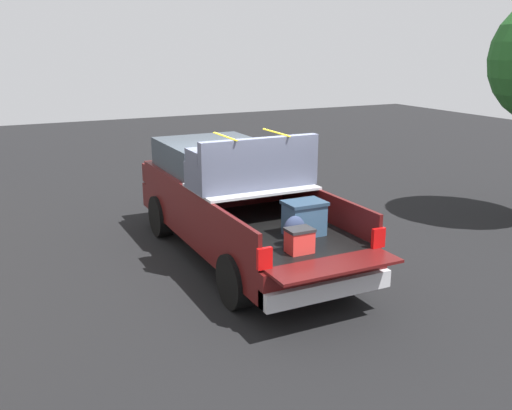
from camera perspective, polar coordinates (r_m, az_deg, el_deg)
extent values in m
plane|color=black|center=(10.04, -1.52, -5.21)|extent=(40.00, 40.00, 0.00)
cube|color=#470F0F|center=(9.83, -1.55, -1.88)|extent=(5.50, 1.92, 0.47)
cube|color=black|center=(8.73, 1.75, -2.41)|extent=(2.80, 1.80, 0.04)
cube|color=#470F0F|center=(8.29, -3.93, -1.79)|extent=(2.80, 0.06, 0.50)
cube|color=#470F0F|center=(9.12, 6.92, -0.22)|extent=(2.80, 0.06, 0.50)
cube|color=#470F0F|center=(9.85, -1.99, 1.09)|extent=(0.06, 1.80, 0.50)
cube|color=#470F0F|center=(7.39, 7.89, -6.03)|extent=(0.55, 1.80, 0.04)
cube|color=#B2B2B7|center=(9.26, -0.48, 1.87)|extent=(1.25, 1.92, 0.04)
cube|color=#470F0F|center=(10.90, -4.55, 2.50)|extent=(2.30, 1.92, 0.50)
cube|color=#2D3842|center=(10.71, -4.41, 5.03)|extent=(1.94, 1.76, 0.51)
cube|color=#470F0F|center=(12.15, -6.92, 3.53)|extent=(0.40, 1.82, 0.38)
cube|color=#B2B2B7|center=(7.65, 7.13, -8.26)|extent=(0.24, 1.92, 0.24)
cube|color=red|center=(7.11, 0.86, -5.38)|extent=(0.06, 0.20, 0.28)
cube|color=red|center=(8.02, 12.14, -3.25)|extent=(0.06, 0.20, 0.28)
cylinder|color=black|center=(11.17, -9.43, -1.08)|extent=(0.79, 0.30, 0.79)
cylinder|color=black|center=(11.77, -1.23, 0.01)|extent=(0.79, 0.30, 0.79)
cylinder|color=black|center=(8.08, -2.00, -7.57)|extent=(0.79, 0.30, 0.79)
cylinder|color=black|center=(8.89, 8.44, -5.50)|extent=(0.79, 0.30, 0.79)
cube|color=#335170|center=(8.37, 4.84, -1.48)|extent=(0.40, 0.55, 0.46)
cube|color=#23394E|center=(8.30, 4.88, 0.20)|extent=(0.44, 0.59, 0.05)
ellipsoid|color=#283351|center=(7.93, 3.84, -2.57)|extent=(0.20, 0.34, 0.42)
ellipsoid|color=#283351|center=(7.87, 4.24, -3.24)|extent=(0.09, 0.24, 0.19)
cube|color=red|center=(7.68, 4.37, -3.69)|extent=(0.26, 0.34, 0.30)
cube|color=#262628|center=(7.63, 4.40, -2.49)|extent=(0.28, 0.36, 0.04)
cube|color=#4C5166|center=(9.21, -0.48, 3.26)|extent=(0.81, 2.01, 0.42)
cube|color=#4C5166|center=(8.84, 0.43, 5.45)|extent=(0.16, 2.01, 0.40)
cube|color=#4C5166|center=(8.84, -5.93, 4.77)|extent=(0.57, 0.20, 0.22)
cube|color=#4C5166|center=(9.61, 4.26, 5.69)|extent=(0.57, 0.20, 0.22)
cube|color=yellow|center=(8.91, -3.13, 6.87)|extent=(0.91, 0.03, 0.02)
cube|color=yellow|center=(9.29, 2.04, 7.26)|extent=(0.91, 0.03, 0.02)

